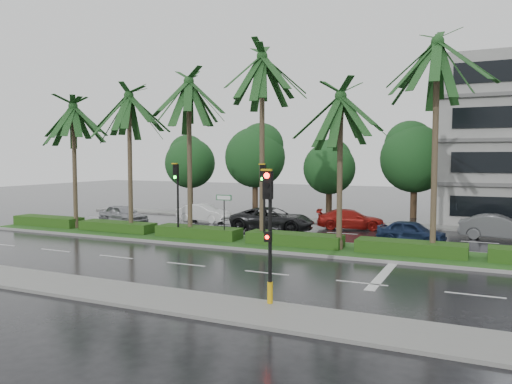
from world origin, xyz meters
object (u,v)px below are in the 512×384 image
at_px(car_white, 203,213).
at_px(car_red, 351,219).
at_px(car_darkgrey, 273,219).
at_px(car_grey, 499,227).
at_px(car_blue, 412,232).
at_px(street_sign, 224,206).
at_px(car_silver, 123,214).
at_px(signal_near, 269,231).
at_px(signal_median_left, 177,189).

height_order(car_white, car_red, car_white).
distance_m(car_darkgrey, car_red, 5.36).
bearing_deg(car_white, car_grey, -86.59).
distance_m(car_blue, car_grey, 5.67).
xyz_separation_m(street_sign, car_blue, (9.50, 4.64, -1.48)).
bearing_deg(car_silver, car_grey, -66.68).
xyz_separation_m(signal_near, car_white, (-13.00, 17.65, -1.84)).
bearing_deg(signal_near, car_red, 96.15).
xyz_separation_m(street_sign, car_silver, (-10.50, 4.09, -1.41)).
xyz_separation_m(car_white, car_blue, (15.50, -3.15, -0.02)).
bearing_deg(car_silver, signal_near, -114.50).
bearing_deg(signal_median_left, car_grey, 25.91).
bearing_deg(street_sign, car_blue, 26.01).
distance_m(signal_median_left, street_sign, 3.13).
bearing_deg(car_blue, car_white, 86.44).
distance_m(street_sign, car_darkgrey, 5.96).
bearing_deg(signal_median_left, car_silver, 150.33).
bearing_deg(signal_near, car_darkgrey, 112.56).
bearing_deg(car_red, car_white, 81.80).
bearing_deg(car_grey, car_darkgrey, 101.90).
bearing_deg(signal_near, car_white, 126.37).
bearing_deg(street_sign, car_white, 127.63).
height_order(street_sign, car_silver, street_sign).
xyz_separation_m(signal_near, car_grey, (7.00, 17.95, -1.78)).
relative_size(signal_near, car_blue, 1.15).
bearing_deg(street_sign, signal_median_left, -176.53).
distance_m(car_white, car_darkgrey, 6.80).
relative_size(car_white, car_darkgrey, 0.73).
height_order(car_red, car_blue, car_red).
bearing_deg(car_darkgrey, car_grey, -87.00).
relative_size(car_silver, car_white, 1.04).
bearing_deg(car_grey, signal_median_left, 118.14).
bearing_deg(street_sign, signal_near, -54.66).
bearing_deg(car_white, car_blue, -98.90).
xyz_separation_m(car_silver, car_grey, (24.50, 3.99, 0.01)).
relative_size(car_red, car_blue, 1.20).
height_order(signal_median_left, car_red, signal_median_left).
bearing_deg(car_blue, signal_median_left, 119.00).
xyz_separation_m(car_silver, car_white, (4.50, 3.69, -0.05)).
height_order(street_sign, car_red, street_sign).
relative_size(car_blue, car_grey, 0.86).
relative_size(car_silver, car_blue, 1.11).
bearing_deg(car_silver, car_red, -59.40).
distance_m(car_white, car_grey, 20.00).
height_order(street_sign, car_darkgrey, street_sign).
relative_size(car_silver, car_red, 0.92).
height_order(signal_near, car_darkgrey, signal_near).
bearing_deg(car_blue, car_grey, -44.68).
bearing_deg(car_darkgrey, car_blue, -103.90).
height_order(signal_near, car_grey, signal_near).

